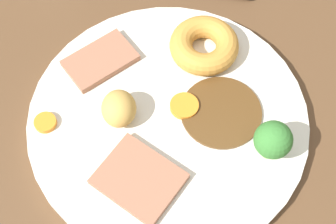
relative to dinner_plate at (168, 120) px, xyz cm
name	(u,v)px	position (x,y,z in cm)	size (l,w,h in cm)	color
dining_table	(160,155)	(-3.02, 0.54, -2.50)	(120.00, 84.00, 3.60)	brown
dinner_plate	(168,120)	(0.00, 0.00, 0.00)	(29.16, 29.16, 1.40)	silver
gravy_pool	(221,112)	(1.02, -5.44, 0.85)	(8.48, 8.48, 0.30)	#563819
meat_slice_main	(139,179)	(-7.24, 2.07, 1.10)	(7.63, 6.28, 0.80)	#9E664C
meat_slice_under	(100,60)	(5.95, 8.05, 1.10)	(7.49, 4.65, 0.80)	#9E664C
yorkshire_pudding	(204,45)	(8.49, -3.10, 1.95)	(7.61, 7.61, 2.51)	#C68938
roast_potato_left	(119,108)	(-0.45, 4.93, 2.34)	(4.05, 3.54, 3.28)	tan
carrot_coin_front	(45,123)	(-2.11, 12.40, 0.98)	(2.29, 2.29, 0.57)	orange
carrot_coin_back	(184,106)	(1.26, -1.57, 1.00)	(3.02, 3.02, 0.59)	orange
broccoli_floret	(273,137)	(-2.65, -10.29, 3.55)	(3.74, 3.74, 4.85)	#8CB766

